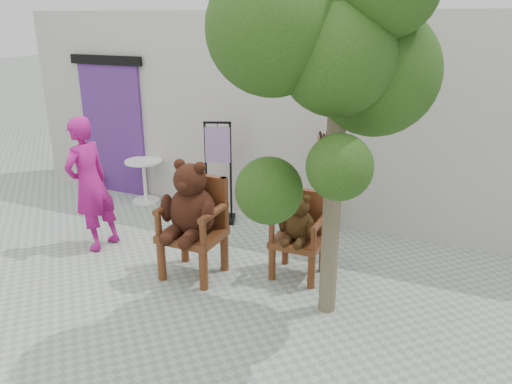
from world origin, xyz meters
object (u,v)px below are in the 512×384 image
Objects in this scene: chair_big at (192,211)px; display_stand at (219,184)px; person at (90,184)px; tree at (334,45)px; stool_bucket at (322,189)px; cafe_table at (144,176)px; chair_small at (300,227)px.

chair_big is 1.66m from display_stand.
tree is (3.24, -0.31, 1.82)m from person.
chair_big is 2.08m from stool_bucket.
tree is at bearing -72.64° from stool_bucket.
tree reaches higher than display_stand.
display_stand reaches higher than stool_bucket.
stool_bucket is (1.50, 0.25, 0.06)m from display_stand.
tree is at bearing -5.57° from chair_big.
cafe_table is at bearing 138.06° from chair_big.
display_stand is (1.52, -0.25, 0.14)m from cafe_table.
display_stand is (-1.63, 1.06, -0.03)m from chair_small.
chair_small is 0.59× the size of person.
chair_big is at bearing -41.94° from cafe_table.
person is 3.12m from stool_bucket.
display_stand reaches higher than chair_small.
chair_small is 1.95m from display_stand.
tree is (3.64, -1.98, 2.24)m from cafe_table.
person is 1.19× the size of stool_bucket.
chair_big is 0.97× the size of stool_bucket.
cafe_table is (-2.02, 1.82, -0.36)m from chair_big.
display_stand is 0.43× the size of tree.
display_stand is at bearing -9.34° from cafe_table.
stool_bucket is at bearing 107.36° from tree.
display_stand is at bearing 140.84° from tree.
display_stand is at bearing 146.15° from person.
display_stand is (-0.50, 1.57, -0.22)m from chair_big.
display_stand is (1.13, 1.41, -0.28)m from person.
person is at bearing -147.64° from stool_bucket.
tree is at bearing -53.88° from chair_small.
chair_big reaches higher than cafe_table.
chair_big is 1.38× the size of chair_small.
cafe_table is at bearing 179.99° from stool_bucket.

